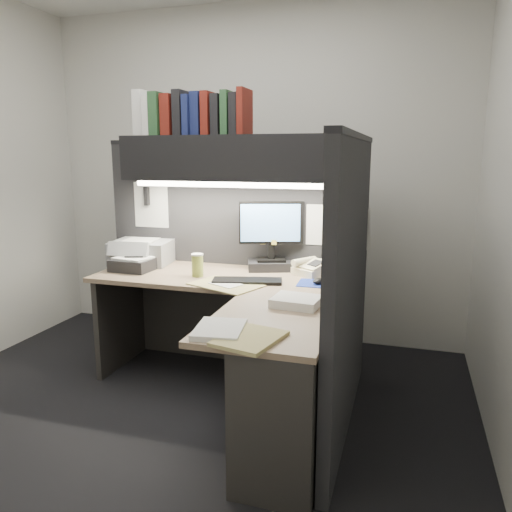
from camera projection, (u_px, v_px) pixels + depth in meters
name	position (u px, v px, depth m)	size (l,w,h in m)	color
floor	(175.00, 414.00, 2.99)	(3.50, 3.50, 0.00)	black
wall_back	(251.00, 176.00, 4.12)	(3.50, 0.04, 2.70)	silver
partition_back	(231.00, 254.00, 3.69)	(1.90, 0.06, 1.60)	black
partition_right	(349.00, 290.00, 2.72)	(0.06, 1.50, 1.60)	black
desk	(242.00, 352.00, 2.78)	(1.70, 1.53, 0.73)	#967A5F
overhead_shelf	(235.00, 158.00, 3.36)	(1.55, 0.34, 0.30)	black
task_light_tube	(228.00, 185.00, 3.26)	(0.04, 0.04, 1.32)	white
monitor	(271.00, 243.00, 3.46)	(0.43, 0.29, 0.48)	black
keyboard	(247.00, 281.00, 3.15)	(0.44, 0.15, 0.02)	black
mousepad	(316.00, 283.00, 3.12)	(0.23, 0.20, 0.00)	navy
mouse	(319.00, 281.00, 3.10)	(0.06, 0.09, 0.03)	black
telephone	(312.00, 269.00, 3.35)	(0.20, 0.21, 0.08)	beige
coffee_cup	(198.00, 266.00, 3.30)	(0.08, 0.08, 0.14)	#B4BC4B
printer	(143.00, 252.00, 3.71)	(0.42, 0.36, 0.17)	#939598
notebook_stack	(133.00, 264.00, 3.48)	(0.27, 0.23, 0.08)	black
open_folder	(226.00, 285.00, 3.08)	(0.42, 0.28, 0.01)	tan
paper_stack_a	(296.00, 301.00, 2.67)	(0.25, 0.21, 0.05)	white
paper_stack_b	(220.00, 330.00, 2.26)	(0.21, 0.27, 0.03)	white
manila_stack	(250.00, 339.00, 2.17)	(0.24, 0.31, 0.02)	tan
binder_row	(191.00, 115.00, 3.39)	(0.81, 0.26, 0.31)	white
pinned_papers	(269.00, 230.00, 3.18)	(1.76, 1.31, 0.51)	white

